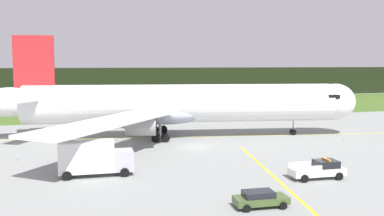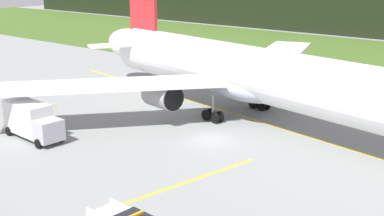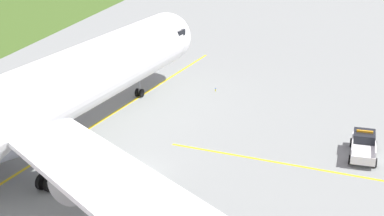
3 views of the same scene
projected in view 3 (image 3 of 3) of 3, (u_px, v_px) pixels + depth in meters
ground at (130, 172)px, 45.04m from camera, size 320.00×320.00×0.00m
taxiway_centerline_main at (39, 160)px, 47.10m from camera, size 72.97×12.96×0.01m
taxiway_centerline_spur at (331, 172)px, 45.06m from camera, size 5.01×27.20×0.01m
airliner at (28, 105)px, 44.82m from camera, size 56.87×51.11×15.20m
ops_pickup_truck at (364, 145)px, 47.68m from camera, size 5.44×2.44×1.94m
taxiway_edge_light_east at (216, 89)px, 64.00m from camera, size 0.12×0.12×0.38m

